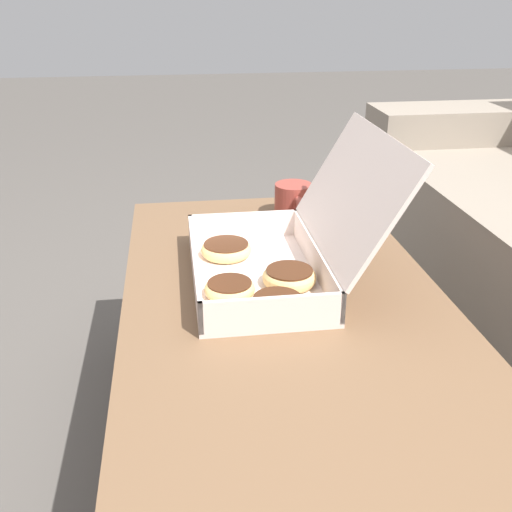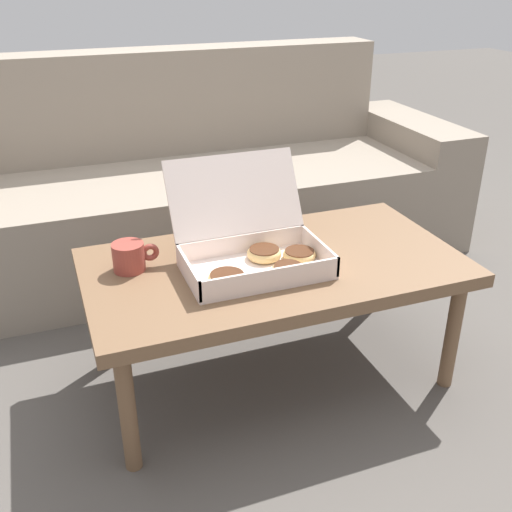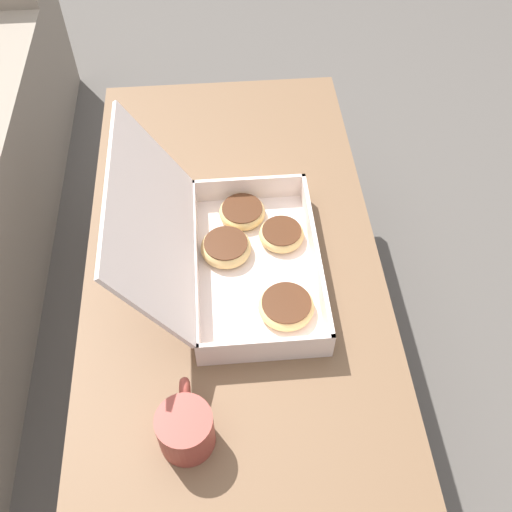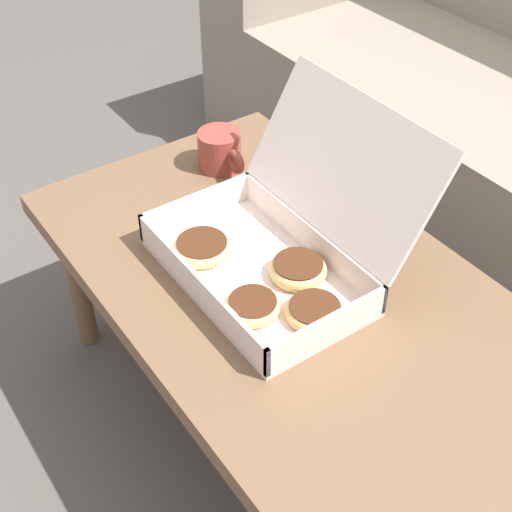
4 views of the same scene
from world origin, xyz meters
name	(u,v)px [view 4 (image 4 of 4)]	position (x,y,z in m)	size (l,w,h in m)	color
ground_plane	(353,395)	(0.00, 0.00, 0.00)	(12.00, 12.00, 0.00)	#514C47
coffee_table	(300,308)	(0.00, -0.17, 0.37)	(1.10, 0.59, 0.41)	brown
pastry_box	(278,251)	(-0.06, -0.17, 0.46)	(0.40, 0.36, 0.28)	silver
coffee_mug	(220,151)	(-0.40, -0.07, 0.45)	(0.13, 0.09, 0.08)	#993D33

